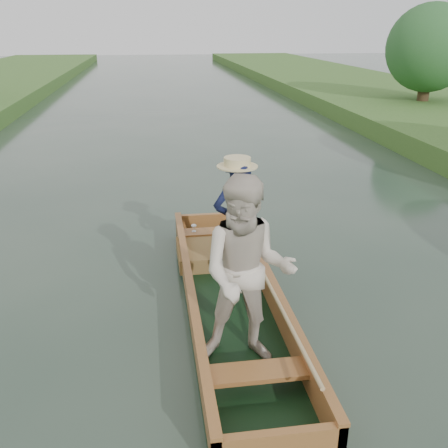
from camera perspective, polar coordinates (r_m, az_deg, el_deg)
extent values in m
plane|color=#283D30|center=(6.42, 0.79, -9.88)|extent=(120.00, 120.00, 0.00)
cylinder|color=#47331E|center=(21.69, 21.90, 14.22)|extent=(0.44, 0.44, 2.17)
sphere|color=#215421|center=(21.59, 22.48, 18.10)|extent=(3.28, 3.28, 3.28)
sphere|color=#215421|center=(22.17, 23.33, 16.99)|extent=(2.20, 2.20, 2.20)
cube|color=black|center=(6.40, 0.79, -9.58)|extent=(1.10, 5.00, 0.08)
cube|color=#A06031|center=(6.25, -3.87, -8.35)|extent=(0.08, 5.00, 0.32)
cube|color=#A06031|center=(6.39, 5.36, -7.66)|extent=(0.08, 5.00, 0.32)
cube|color=#A06031|center=(8.50, -1.82, 0.15)|extent=(1.10, 0.08, 0.32)
cube|color=#A06031|center=(4.38, 6.38, -24.00)|extent=(1.10, 0.08, 0.32)
cube|color=#A06031|center=(6.16, -3.91, -6.90)|extent=(0.10, 5.00, 0.04)
cube|color=#A06031|center=(6.30, 5.42, -6.24)|extent=(0.10, 5.00, 0.04)
cube|color=#A06031|center=(7.96, -1.36, -0.91)|extent=(0.94, 0.30, 0.05)
cube|color=#A06031|center=(4.96, 3.85, -16.52)|extent=(0.94, 0.30, 0.05)
imported|color=#101534|center=(6.56, 1.46, 0.01)|extent=(0.66, 0.47, 1.71)
cylinder|color=beige|center=(6.31, 1.53, 6.92)|extent=(0.52, 0.52, 0.12)
imported|color=beige|center=(4.97, 2.70, -5.64)|extent=(1.11, 0.94, 2.01)
cube|color=#995131|center=(7.49, -2.05, -3.39)|extent=(0.85, 0.90, 0.22)
sphere|color=tan|center=(7.34, 0.12, -2.05)|extent=(0.19, 0.19, 0.19)
sphere|color=tan|center=(7.27, 0.14, -1.04)|extent=(0.15, 0.15, 0.15)
sphere|color=tan|center=(7.24, -0.28, -0.60)|extent=(0.05, 0.05, 0.05)
sphere|color=tan|center=(7.25, 0.55, -0.55)|extent=(0.05, 0.05, 0.05)
sphere|color=tan|center=(7.22, 0.20, -1.32)|extent=(0.06, 0.06, 0.06)
sphere|color=tan|center=(7.30, -0.53, -1.95)|extent=(0.07, 0.07, 0.07)
sphere|color=tan|center=(7.32, 0.82, -1.87)|extent=(0.07, 0.07, 0.07)
sphere|color=tan|center=(7.34, -0.22, -2.76)|extent=(0.08, 0.08, 0.08)
sphere|color=tan|center=(7.35, 0.53, -2.71)|extent=(0.08, 0.08, 0.08)
cylinder|color=silver|center=(7.93, -3.47, -0.83)|extent=(0.07, 0.07, 0.01)
cylinder|color=silver|center=(7.91, -3.47, -0.56)|extent=(0.01, 0.01, 0.08)
ellipsoid|color=silver|center=(7.89, -3.48, -0.19)|extent=(0.09, 0.09, 0.05)
cylinder|color=tan|center=(6.11, 5.10, -6.77)|extent=(0.04, 3.99, 0.18)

